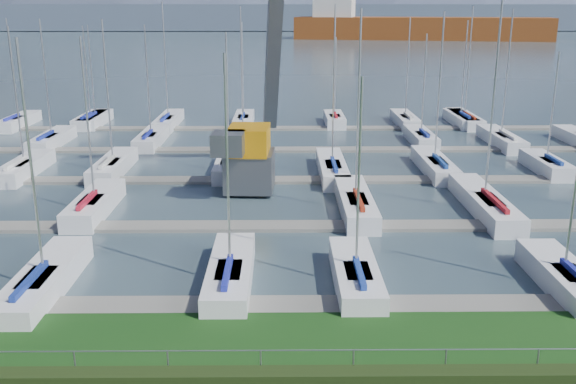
{
  "coord_description": "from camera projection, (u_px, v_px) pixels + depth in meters",
  "views": [
    {
      "loc": [
        -0.29,
        -18.35,
        11.89
      ],
      "look_at": [
        0.0,
        12.0,
        3.0
      ],
      "focal_mm": 40.0,
      "sensor_mm": 36.0,
      "label": 1
    }
  ],
  "objects": [
    {
      "name": "cargo_ship_mid",
      "position": [
        408.0,
        28.0,
        232.1
      ],
      "size": [
        91.79,
        36.17,
        21.5
      ],
      "rotation": [
        0.0,
        0.0,
        -0.21
      ],
      "color": "brown",
      "rests_on": "water"
    },
    {
      "name": "foothill",
      "position": [
        282.0,
        16.0,
        335.95
      ],
      "size": [
        900.0,
        80.0,
        12.0
      ],
      "primitive_type": "cube",
      "color": "#49576B",
      "rests_on": "water"
    },
    {
      "name": "sailboat_fleet",
      "position": [
        285.0,
        97.0,
        47.11
      ],
      "size": [
        75.41,
        50.09,
        13.79
      ],
      "color": "maroon",
      "rests_on": "water"
    },
    {
      "name": "fence",
      "position": [
        292.0,
        350.0,
        20.62
      ],
      "size": [
        80.0,
        0.04,
        0.04
      ],
      "primitive_type": "cylinder",
      "rotation": [
        0.0,
        1.57,
        0.0
      ],
      "color": "gray",
      "rests_on": "grass"
    },
    {
      "name": "docks",
      "position": [
        286.0,
        180.0,
        45.97
      ],
      "size": [
        90.0,
        41.6,
        0.25
      ],
      "color": "gray",
      "rests_on": "water"
    },
    {
      "name": "crane",
      "position": [
        256.0,
        107.0,
        42.91
      ],
      "size": [
        5.22,
        13.28,
        22.35
      ],
      "rotation": [
        0.0,
        0.0,
        -0.06
      ],
      "color": "slate",
      "rests_on": "water"
    },
    {
      "name": "water",
      "position": [
        282.0,
        35.0,
        270.57
      ],
      "size": [
        800.0,
        540.0,
        0.2
      ],
      "primitive_type": "cube",
      "color": "#3B4D57"
    },
    {
      "name": "hedge",
      "position": [
        292.0,
        380.0,
        20.48
      ],
      "size": [
        80.0,
        0.7,
        0.7
      ],
      "primitive_type": "cube",
      "color": "black",
      "rests_on": "grass"
    }
  ]
}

